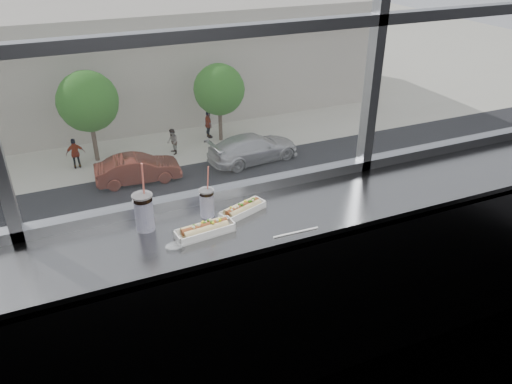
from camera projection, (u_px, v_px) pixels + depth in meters
name	position (u px, v px, depth m)	size (l,w,h in m)	color
wall_back_lower	(216.00, 277.00, 3.06)	(6.00, 6.00, 0.00)	black
counter	(230.00, 228.00, 2.59)	(6.00, 0.55, 0.06)	gray
counter_fascia	(249.00, 335.00, 2.63)	(6.00, 0.04, 1.04)	gray
hotdog_tray_left	(205.00, 229.00, 2.47)	(0.31, 0.13, 0.07)	white
hotdog_tray_right	(243.00, 209.00, 2.64)	(0.28, 0.18, 0.07)	white
soda_cup_left	(144.00, 210.00, 2.47)	(0.10, 0.10, 0.38)	white
soda_cup_right	(207.00, 201.00, 2.59)	(0.08, 0.08, 0.30)	white
loose_straw	(296.00, 232.00, 2.49)	(0.01, 0.01, 0.24)	white
wrapper	(175.00, 245.00, 2.37)	(0.10, 0.07, 0.02)	silver
plaza_ground	(56.00, 94.00, 43.62)	(120.00, 120.00, 0.00)	beige
street_asphalt	(91.00, 228.00, 24.70)	(80.00, 10.00, 0.06)	black
far_sidewalk	(75.00, 164.00, 31.14)	(80.00, 6.00, 0.04)	beige
far_building	(51.00, 63.00, 37.27)	(50.00, 14.00, 8.00)	#AFA697
car_far_c	(253.00, 144.00, 30.99)	(6.81, 2.84, 2.27)	silver
car_far_b	(137.00, 165.00, 28.51)	(6.36, 2.65, 2.12)	maroon
car_near_e	(397.00, 184.00, 26.21)	(6.87, 2.86, 2.29)	#462C8A
pedestrian_d	(208.00, 122.00, 34.31)	(1.03, 0.77, 2.31)	#66605B
pedestrian_c	(172.00, 139.00, 31.97)	(0.90, 0.68, 2.03)	#66605B
pedestrian_b	(75.00, 151.00, 30.08)	(1.02, 0.77, 2.30)	#66605B
tree_center	(88.00, 101.00, 29.76)	(3.67, 3.67, 5.74)	#47382B
tree_right	(219.00, 90.00, 32.79)	(3.40, 3.40, 5.31)	#47382B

